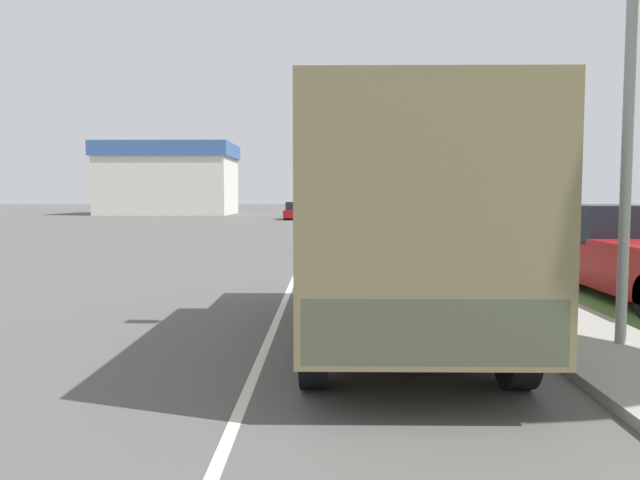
{
  "coord_description": "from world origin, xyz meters",
  "views": [
    {
      "loc": [
        0.86,
        2.82,
        2.1
      ],
      "look_at": [
        0.72,
        13.14,
        1.34
      ],
      "focal_mm": 35.0,
      "sensor_mm": 36.0,
      "label": 1
    }
  ],
  "objects_px": {
    "car_third_ahead": "(345,215)",
    "pickup_truck": "(638,255)",
    "car_nearest_ahead": "(356,231)",
    "lamp_post": "(616,11)",
    "car_farthest_ahead": "(337,208)",
    "military_truck": "(395,221)",
    "car_second_ahead": "(344,222)",
    "car_fourth_ahead": "(296,211)"
  },
  "relations": [
    {
      "from": "car_third_ahead",
      "to": "pickup_truck",
      "type": "relative_size",
      "value": 0.77
    },
    {
      "from": "car_nearest_ahead",
      "to": "lamp_post",
      "type": "xyz_separation_m",
      "value": [
        2.68,
        -14.31,
        3.68
      ]
    },
    {
      "from": "lamp_post",
      "to": "car_third_ahead",
      "type": "bearing_deg",
      "value": 94.2
    },
    {
      "from": "car_farthest_ahead",
      "to": "pickup_truck",
      "type": "relative_size",
      "value": 0.77
    },
    {
      "from": "car_nearest_ahead",
      "to": "pickup_truck",
      "type": "distance_m",
      "value": 11.31
    },
    {
      "from": "car_nearest_ahead",
      "to": "car_third_ahead",
      "type": "bearing_deg",
      "value": 89.71
    },
    {
      "from": "car_third_ahead",
      "to": "car_farthest_ahead",
      "type": "relative_size",
      "value": 1.01
    },
    {
      "from": "military_truck",
      "to": "car_second_ahead",
      "type": "xyz_separation_m",
      "value": [
        -0.12,
        23.92,
        -1.09
      ]
    },
    {
      "from": "military_truck",
      "to": "lamp_post",
      "type": "distance_m",
      "value": 3.89
    },
    {
      "from": "car_farthest_ahead",
      "to": "pickup_truck",
      "type": "height_order",
      "value": "pickup_truck"
    },
    {
      "from": "military_truck",
      "to": "car_third_ahead",
      "type": "bearing_deg",
      "value": 89.71
    },
    {
      "from": "military_truck",
      "to": "lamp_post",
      "type": "bearing_deg",
      "value": -9.68
    },
    {
      "from": "car_farthest_ahead",
      "to": "car_second_ahead",
      "type": "bearing_deg",
      "value": -89.93
    },
    {
      "from": "military_truck",
      "to": "car_fourth_ahead",
      "type": "height_order",
      "value": "military_truck"
    },
    {
      "from": "military_truck",
      "to": "car_second_ahead",
      "type": "height_order",
      "value": "military_truck"
    },
    {
      "from": "military_truck",
      "to": "pickup_truck",
      "type": "xyz_separation_m",
      "value": [
        5.26,
        3.79,
        -0.86
      ]
    },
    {
      "from": "car_nearest_ahead",
      "to": "car_third_ahead",
      "type": "xyz_separation_m",
      "value": [
        0.11,
        20.77,
        -0.12
      ]
    },
    {
      "from": "car_nearest_ahead",
      "to": "pickup_truck",
      "type": "xyz_separation_m",
      "value": [
        5.2,
        -10.05,
        0.12
      ]
    },
    {
      "from": "car_nearest_ahead",
      "to": "car_second_ahead",
      "type": "height_order",
      "value": "car_nearest_ahead"
    },
    {
      "from": "pickup_truck",
      "to": "car_farthest_ahead",
      "type": "bearing_deg",
      "value": 96.17
    },
    {
      "from": "car_fourth_ahead",
      "to": "car_farthest_ahead",
      "type": "bearing_deg",
      "value": 72.31
    },
    {
      "from": "military_truck",
      "to": "pickup_truck",
      "type": "bearing_deg",
      "value": 35.74
    },
    {
      "from": "car_nearest_ahead",
      "to": "car_farthest_ahead",
      "type": "xyz_separation_m",
      "value": [
        -0.23,
        40.12,
        -0.1
      ]
    },
    {
      "from": "car_second_ahead",
      "to": "car_farthest_ahead",
      "type": "xyz_separation_m",
      "value": [
        -0.04,
        30.03,
        0.01
      ]
    },
    {
      "from": "car_nearest_ahead",
      "to": "lamp_post",
      "type": "height_order",
      "value": "lamp_post"
    },
    {
      "from": "military_truck",
      "to": "car_fourth_ahead",
      "type": "relative_size",
      "value": 1.55
    },
    {
      "from": "car_second_ahead",
      "to": "car_farthest_ahead",
      "type": "relative_size",
      "value": 0.99
    },
    {
      "from": "car_farthest_ahead",
      "to": "pickup_truck",
      "type": "bearing_deg",
      "value": -83.83
    },
    {
      "from": "car_fourth_ahead",
      "to": "pickup_truck",
      "type": "height_order",
      "value": "pickup_truck"
    },
    {
      "from": "car_second_ahead",
      "to": "lamp_post",
      "type": "bearing_deg",
      "value": -83.28
    },
    {
      "from": "car_nearest_ahead",
      "to": "car_fourth_ahead",
      "type": "distance_m",
      "value": 29.3
    },
    {
      "from": "car_nearest_ahead",
      "to": "car_farthest_ahead",
      "type": "relative_size",
      "value": 0.94
    },
    {
      "from": "car_nearest_ahead",
      "to": "lamp_post",
      "type": "bearing_deg",
      "value": -79.37
    },
    {
      "from": "car_third_ahead",
      "to": "car_fourth_ahead",
      "type": "relative_size",
      "value": 0.97
    },
    {
      "from": "car_second_ahead",
      "to": "car_third_ahead",
      "type": "distance_m",
      "value": 10.69
    },
    {
      "from": "car_second_ahead",
      "to": "pickup_truck",
      "type": "relative_size",
      "value": 0.76
    },
    {
      "from": "car_second_ahead",
      "to": "car_third_ahead",
      "type": "relative_size",
      "value": 0.98
    },
    {
      "from": "military_truck",
      "to": "car_farthest_ahead",
      "type": "height_order",
      "value": "military_truck"
    },
    {
      "from": "car_third_ahead",
      "to": "car_farthest_ahead",
      "type": "xyz_separation_m",
      "value": [
        -0.33,
        19.35,
        0.02
      ]
    },
    {
      "from": "car_farthest_ahead",
      "to": "lamp_post",
      "type": "bearing_deg",
      "value": -86.94
    },
    {
      "from": "military_truck",
      "to": "pickup_truck",
      "type": "distance_m",
      "value": 6.54
    },
    {
      "from": "car_fourth_ahead",
      "to": "lamp_post",
      "type": "height_order",
      "value": "lamp_post"
    }
  ]
}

